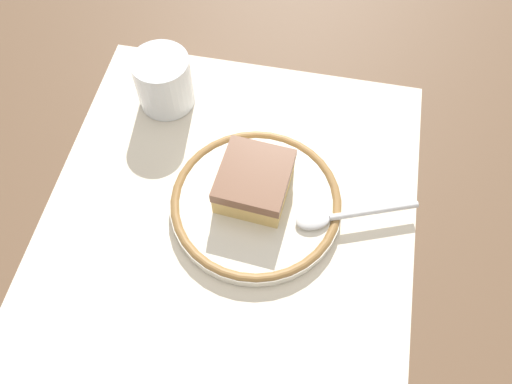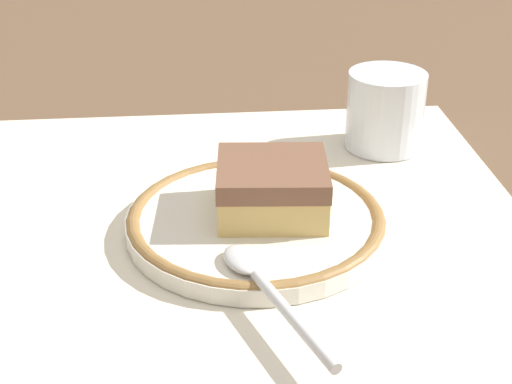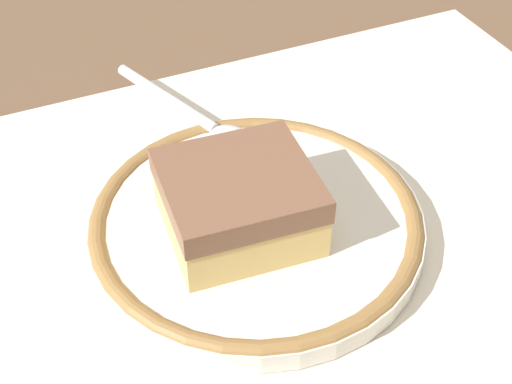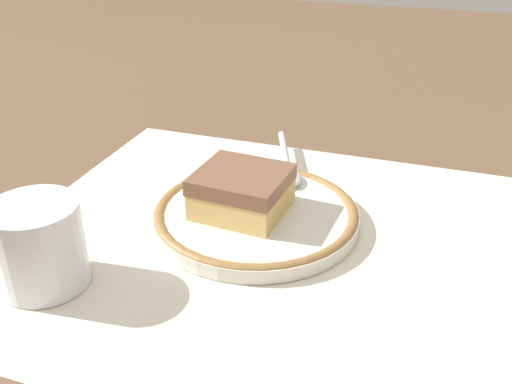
% 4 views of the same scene
% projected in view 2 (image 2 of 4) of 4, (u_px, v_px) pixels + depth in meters
% --- Properties ---
extents(ground_plane, '(2.40, 2.40, 0.00)m').
position_uv_depth(ground_plane, '(217.00, 215.00, 0.60)').
color(ground_plane, brown).
extents(placemat, '(0.49, 0.42, 0.00)m').
position_uv_depth(placemat, '(217.00, 214.00, 0.60)').
color(placemat, beige).
rests_on(placemat, ground_plane).
extents(plate, '(0.20, 0.20, 0.02)m').
position_uv_depth(plate, '(256.00, 221.00, 0.58)').
color(plate, silver).
rests_on(plate, placemat).
extents(cake_slice, '(0.09, 0.08, 0.04)m').
position_uv_depth(cake_slice, '(272.00, 188.00, 0.57)').
color(cake_slice, '#DBB76B').
rests_on(cake_slice, plate).
extents(spoon, '(0.06, 0.14, 0.01)m').
position_uv_depth(spoon, '(263.00, 282.00, 0.49)').
color(spoon, silver).
rests_on(spoon, plate).
extents(cup, '(0.07, 0.07, 0.07)m').
position_uv_depth(cup, '(385.00, 114.00, 0.70)').
color(cup, silver).
rests_on(cup, placemat).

